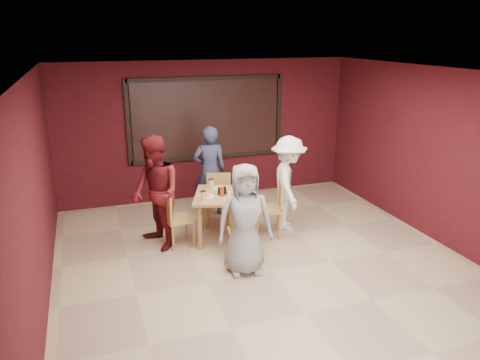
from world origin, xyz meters
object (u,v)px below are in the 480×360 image
object	(u,v)px
chair_front	(242,230)
diner_left	(156,193)
chair_right	(273,205)
diner_right	(288,183)
dining_table	(226,200)
chair_left	(175,216)
diner_front	(245,220)
chair_back	(219,196)
diner_back	(210,171)

from	to	relation	value
chair_front	diner_left	distance (m)	1.46
chair_right	diner_right	world-z (taller)	diner_right
dining_table	chair_right	world-z (taller)	chair_right
chair_left	chair_right	xyz separation A→B (m)	(1.65, -0.11, 0.04)
chair_front	chair_right	world-z (taller)	chair_right
chair_right	diner_front	xyz separation A→B (m)	(-0.88, -1.06, 0.26)
chair_back	chair_left	bearing A→B (deg)	-142.93
diner_front	diner_back	size ratio (longest dim) A/B	0.95
chair_front	chair_back	xyz separation A→B (m)	(0.05, 1.42, 0.07)
chair_back	diner_back	world-z (taller)	diner_back
diner_right	dining_table	bearing A→B (deg)	112.15
diner_back	chair_right	bearing A→B (deg)	129.76
chair_back	chair_left	distance (m)	1.17
chair_back	diner_front	distance (m)	1.91
chair_left	diner_front	world-z (taller)	diner_front
chair_left	dining_table	bearing A→B (deg)	-1.65
dining_table	chair_right	distance (m)	0.82
diner_front	diner_back	distance (m)	2.34
chair_back	diner_front	size ratio (longest dim) A/B	0.56
chair_left	diner_back	world-z (taller)	diner_back
chair_right	diner_right	size ratio (longest dim) A/B	0.59
chair_back	diner_left	world-z (taller)	diner_left
chair_front	diner_right	world-z (taller)	diner_right
chair_right	diner_front	size ratio (longest dim) A/B	0.60
dining_table	chair_right	xyz separation A→B (m)	(0.80, -0.09, -0.14)
chair_front	chair_back	world-z (taller)	chair_back
dining_table	chair_front	world-z (taller)	dining_table
chair_left	diner_left	xyz separation A→B (m)	(-0.27, 0.05, 0.40)
chair_front	chair_back	size ratio (longest dim) A/B	0.87
chair_front	chair_back	distance (m)	1.42
chair_right	diner_left	xyz separation A→B (m)	(-1.92, 0.16, 0.36)
diner_left	diner_back	bearing A→B (deg)	117.06
diner_back	chair_left	bearing A→B (deg)	61.40
chair_left	diner_back	bearing A→B (deg)	52.15
diner_back	chair_back	bearing A→B (deg)	103.59
chair_front	diner_left	xyz separation A→B (m)	(-1.16, 0.76, 0.46)
chair_front	diner_front	bearing A→B (deg)	-103.28
chair_front	diner_back	size ratio (longest dim) A/B	0.46
chair_back	diner_right	bearing A→B (deg)	-29.27
chair_right	diner_left	size ratio (longest dim) A/B	0.53
dining_table	diner_front	bearing A→B (deg)	-93.70
chair_front	diner_front	xyz separation A→B (m)	(-0.11, -0.46, 0.36)
chair_left	diner_left	world-z (taller)	diner_left
dining_table	diner_right	world-z (taller)	diner_right
dining_table	chair_left	distance (m)	0.87
dining_table	chair_back	xyz separation A→B (m)	(0.09, 0.73, -0.18)
chair_back	chair_left	size ratio (longest dim) A/B	1.00
diner_back	chair_front	bearing A→B (deg)	98.78
chair_front	chair_right	xyz separation A→B (m)	(0.77, 0.60, 0.10)
dining_table	diner_left	size ratio (longest dim) A/B	0.70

